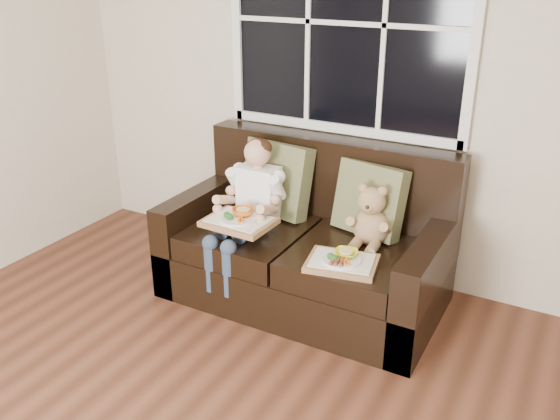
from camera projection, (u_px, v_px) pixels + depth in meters
The scene contains 9 objects.
room_walls at pixel (47, 138), 1.52m from camera, with size 4.52×5.02×2.71m.
window_back at pixel (346, 23), 3.60m from camera, with size 1.62×0.04×1.37m.
loveseat at pixel (308, 250), 3.75m from camera, with size 1.70×0.92×0.96m.
pillow_left at pixel (277, 179), 3.86m from camera, with size 0.50×0.30×0.49m.
pillow_right at pixel (370, 199), 3.59m from camera, with size 0.47×0.29×0.45m.
child at pixel (251, 198), 3.68m from camera, with size 0.37×0.59×0.84m.
teddy_bear at pixel (371, 220), 3.47m from camera, with size 0.23×0.29×0.38m.
tray_left at pixel (239, 220), 3.53m from camera, with size 0.41×0.32×0.09m.
tray_right at pixel (342, 261), 3.26m from camera, with size 0.43×0.36×0.09m.
Camera 1 is at (1.23, -1.00, 2.02)m, focal length 38.00 mm.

